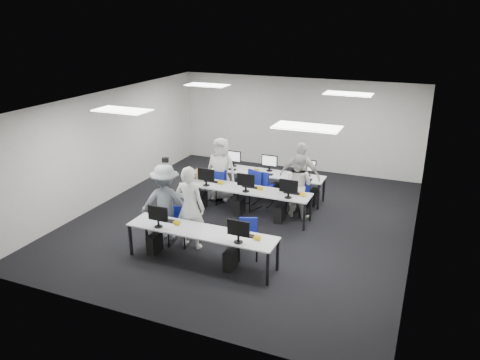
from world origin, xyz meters
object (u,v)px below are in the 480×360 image
at_px(chair_4, 298,203).
at_px(student_3, 300,177).
at_px(chair_0, 180,233).
at_px(student_1, 298,185).
at_px(chair_3, 250,196).
at_px(chair_2, 216,192).
at_px(photographer, 166,202).
at_px(desk_front, 201,233).
at_px(chair_5, 220,190).
at_px(student_2, 221,169).
at_px(student_0, 190,207).
at_px(chair_7, 301,201).
at_px(chair_6, 263,193).
at_px(desk_mid, 248,191).
at_px(chair_1, 248,245).

relative_size(chair_4, student_3, 0.50).
xyz_separation_m(chair_0, student_1, (1.97, 2.54, 0.56)).
bearing_deg(chair_4, chair_3, -157.63).
distance_m(chair_0, student_1, 3.26).
xyz_separation_m(chair_2, photographer, (-0.07, -2.47, 0.61)).
distance_m(desk_front, student_1, 3.30).
height_order(chair_2, photographer, photographer).
distance_m(chair_5, student_2, 0.60).
height_order(chair_3, photographer, photographer).
height_order(student_0, student_2, student_0).
distance_m(chair_2, student_3, 2.37).
bearing_deg(student_1, chair_4, -78.58).
relative_size(chair_7, student_0, 0.47).
bearing_deg(student_2, student_0, -81.16).
xyz_separation_m(chair_3, photographer, (-1.08, -2.43, 0.58)).
distance_m(chair_4, chair_7, 0.17).
relative_size(chair_0, student_3, 0.45).
xyz_separation_m(chair_4, student_1, (0.00, -0.15, 0.53)).
bearing_deg(chair_5, chair_0, -91.48).
xyz_separation_m(chair_6, chair_7, (1.09, -0.10, -0.03)).
relative_size(desk_mid, chair_7, 3.61).
height_order(chair_5, photographer, photographer).
height_order(chair_0, chair_7, chair_7).
bearing_deg(student_1, chair_3, 8.15).
height_order(chair_4, photographer, photographer).
relative_size(chair_5, photographer, 0.49).
distance_m(chair_5, chair_6, 1.23).
bearing_deg(student_3, chair_6, 178.13).
xyz_separation_m(chair_3, student_3, (1.25, 0.35, 0.61)).
bearing_deg(chair_6, chair_1, -73.92).
bearing_deg(photographer, desk_front, 132.25).
xyz_separation_m(desk_front, chair_6, (0.07, 3.52, -0.37)).
bearing_deg(chair_5, desk_mid, -40.48).
bearing_deg(chair_6, chair_7, -3.23).
bearing_deg(photographer, student_2, -111.15).
bearing_deg(photographer, chair_5, -110.89).
distance_m(chair_1, student_3, 2.97).
bearing_deg(chair_3, chair_1, -49.50).
distance_m(chair_3, chair_6, 0.46).
xyz_separation_m(chair_1, student_0, (-1.34, -0.05, 0.67)).
xyz_separation_m(chair_2, student_1, (2.32, -0.07, 0.54)).
height_order(desk_front, chair_0, chair_0).
bearing_deg(chair_5, chair_3, -19.65).
xyz_separation_m(chair_1, student_2, (-1.93, 2.80, 0.61)).
bearing_deg(chair_0, student_0, -8.85).
bearing_deg(chair_2, chair_6, 31.09).
xyz_separation_m(desk_front, student_2, (-1.13, 3.40, 0.19)).
xyz_separation_m(desk_mid, chair_0, (-0.83, -2.04, -0.42)).
relative_size(chair_6, student_2, 0.56).
bearing_deg(chair_6, desk_mid, -92.25).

